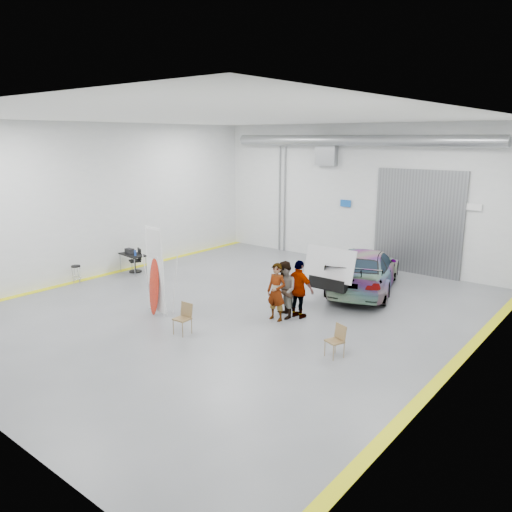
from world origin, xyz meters
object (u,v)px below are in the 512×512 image
Objects in this scene: folding_chair_far at (335,347)px; office_chair at (136,262)px; surfboard_display at (155,278)px; sedan_car at (364,270)px; person_a at (276,292)px; folding_chair_near at (183,325)px; shop_stool at (76,275)px; work_table at (132,254)px; person_b at (284,290)px; person_c at (299,289)px.

office_chair reaches higher than folding_chair_far.
sedan_car is at bearing 63.97° from surfboard_display.
folding_chair_near is (-1.38, -2.57, -0.61)m from person_a.
shop_stool is at bearing -178.65° from surfboard_display.
office_chair is (-6.43, 3.39, 0.15)m from folding_chair_near.
work_table is at bearing 155.30° from surfboard_display.
office_chair is at bearing -170.41° from folding_chair_far.
shop_stool is (-8.86, -6.13, -0.41)m from sedan_car.
person_b is (-0.58, -4.14, 0.13)m from sedan_car.
person_b reaches higher than folding_chair_near.
office_chair is (0.40, 2.50, 0.07)m from shop_stool.
person_c reaches higher than folding_chair_near.
person_a reaches higher than office_chair.
folding_chair_far is 1.19× the size of shop_stool.
person_b is 0.45m from person_c.
sedan_car is 9.30m from work_table.
folding_chair_far is at bearing 146.15° from person_c.
person_a is 7.87m from work_table.
folding_chair_far is at bearing 7.11° from person_b.
work_table is (-7.90, 0.33, -0.10)m from person_b.
folding_chair_far is at bearing 91.85° from sedan_car.
person_b is at bearing 63.61° from sedan_car.
person_c is 3.69m from folding_chair_near.
office_chair is (-8.46, -3.63, -0.34)m from sedan_car.
person_b is 3.29m from folding_chair_near.
work_table is (-7.84, 0.65, -0.10)m from person_a.
surfboard_display is at bearing -6.65° from office_chair.
person_c reaches higher than work_table.
person_c is at bearing 68.29° from sedan_car.
shop_stool is (-10.95, -0.48, 0.09)m from folding_chair_far.
surfboard_display reaches higher than person_b.
work_table reaches higher than shop_stool.
person_b is at bearing 39.98° from surfboard_display.
person_b is at bearing 60.21° from folding_chair_near.
person_c is at bearing 40.19° from surfboard_display.
surfboard_display is at bearing 40.67° from sedan_car.
person_c reaches higher than office_chair.
folding_chair_near is at bearing -141.08° from folding_chair_far.
folding_chair_near is at bearing -7.47° from shop_stool.
person_a is 2.01× the size of folding_chair_near.
surfboard_display is 2.13m from folding_chair_near.
folding_chair_near is 1.25× the size of shop_stool.
person_b is at bearing 170.87° from folding_chair_far.
person_b is 0.60× the size of surfboard_display.
person_a reaches higher than sedan_car.
folding_chair_far is at bearing 15.33° from folding_chair_near.
surfboard_display is (-3.21, -1.98, 0.31)m from person_a.
person_c is 0.62× the size of surfboard_display.
sedan_car is 3.97× the size of work_table.
person_b is 3.13m from folding_chair_far.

